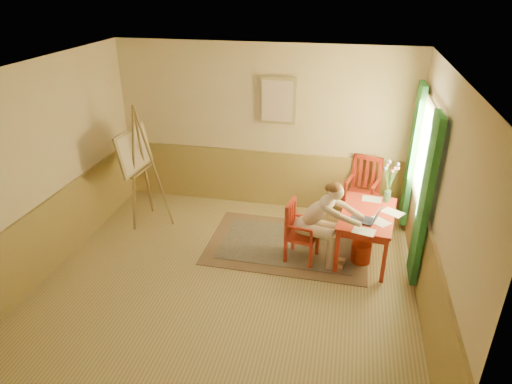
% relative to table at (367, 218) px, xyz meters
% --- Properties ---
extents(room, '(5.04, 4.54, 2.84)m').
position_rel_table_xyz_m(room, '(-1.79, -0.89, 0.77)').
color(room, tan).
rests_on(room, ground).
extents(wainscot, '(5.00, 4.50, 1.00)m').
position_rel_table_xyz_m(wainscot, '(-1.79, -0.09, -0.13)').
color(wainscot, '#A28542').
rests_on(wainscot, room).
extents(window, '(0.12, 2.01, 2.20)m').
position_rel_table_xyz_m(window, '(0.63, 0.21, 0.71)').
color(window, white).
rests_on(window, room).
extents(wall_portrait, '(0.60, 0.05, 0.76)m').
position_rel_table_xyz_m(wall_portrait, '(-1.54, 1.32, 1.27)').
color(wall_portrait, '#A28B54').
rests_on(wall_portrait, room).
extents(rug, '(2.41, 1.62, 0.02)m').
position_rel_table_xyz_m(rug, '(-1.13, 0.05, -0.62)').
color(rug, '#8C7251').
rests_on(rug, room).
extents(table, '(0.87, 1.28, 0.72)m').
position_rel_table_xyz_m(table, '(0.00, 0.00, 0.00)').
color(table, red).
rests_on(table, room).
extents(chair_left, '(0.48, 0.46, 0.90)m').
position_rel_table_xyz_m(chair_left, '(-0.93, -0.26, -0.18)').
color(chair_left, red).
rests_on(chair_left, room).
extents(chair_back, '(0.60, 0.62, 1.10)m').
position_rel_table_xyz_m(chair_back, '(-0.06, 1.08, -0.08)').
color(chair_back, red).
rests_on(chair_back, room).
extents(figure, '(0.99, 0.50, 1.29)m').
position_rel_table_xyz_m(figure, '(-0.63, -0.31, 0.08)').
color(figure, beige).
rests_on(figure, room).
extents(laptop, '(0.44, 0.35, 0.24)m').
position_rel_table_xyz_m(laptop, '(-0.02, -0.25, 0.14)').
color(laptop, '#1E2338').
rests_on(laptop, table).
extents(papers, '(0.74, 1.21, 0.00)m').
position_rel_table_xyz_m(papers, '(0.12, -0.06, 0.09)').
color(papers, white).
rests_on(papers, table).
extents(vase, '(0.26, 0.31, 0.62)m').
position_rel_table_xyz_m(vase, '(0.27, 0.44, 0.37)').
color(vase, '#3F724C').
rests_on(vase, table).
extents(wastebasket, '(0.36, 0.36, 0.30)m').
position_rel_table_xyz_m(wastebasket, '(-0.04, -0.16, -0.48)').
color(wastebasket, '#B22C13').
rests_on(wastebasket, room).
extents(easel, '(0.68, 0.88, 1.99)m').
position_rel_table_xyz_m(easel, '(-3.61, 0.31, 0.55)').
color(easel, olive).
rests_on(easel, room).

